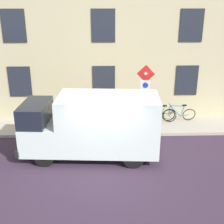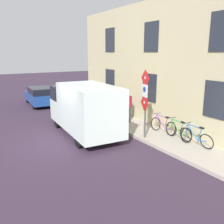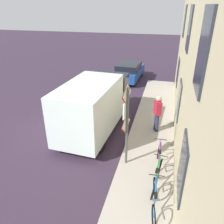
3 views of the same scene
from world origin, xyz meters
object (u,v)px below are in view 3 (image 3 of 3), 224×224
bicycle_blue (155,200)px  bicycle_purple (159,158)px  bicycle_green (157,177)px  parked_hatchback (129,71)px  sign_post_stacked (126,116)px  delivery_van (94,104)px  pedestrian (157,113)px

bicycle_blue → bicycle_purple: 1.98m
bicycle_green → bicycle_purple: size_ratio=1.00×
parked_hatchback → bicycle_purple: bearing=-160.4°
sign_post_stacked → delivery_van: (-1.91, 2.26, -0.74)m
sign_post_stacked → parked_hatchback: size_ratio=0.73×
parked_hatchback → bicycle_green: (3.00, -11.36, -0.22)m
sign_post_stacked → bicycle_green: 2.20m
parked_hatchback → bicycle_purple: size_ratio=2.39×
sign_post_stacked → pedestrian: bearing=70.3°
bicycle_green → delivery_van: bearing=50.4°
bicycle_green → bicycle_blue: bearing=-174.3°
sign_post_stacked → bicycle_blue: sign_post_stacked is taller
sign_post_stacked → parked_hatchback: bearing=99.6°
parked_hatchback → pedestrian: (2.71, -7.76, 0.34)m
delivery_van → pedestrian: size_ratio=3.17×
parked_hatchback → bicycle_purple: 10.79m
parked_hatchback → bicycle_green: bearing=-161.7°
sign_post_stacked → parked_hatchback: 10.66m
bicycle_green → bicycle_purple: 0.99m
pedestrian → bicycle_purple: bearing=74.9°
bicycle_purple → parked_hatchback: bearing=14.0°
pedestrian → bicycle_green: bearing=73.2°
parked_hatchback → pedestrian: 8.23m
bicycle_blue → pedestrian: 4.63m
bicycle_purple → pedestrian: pedestrian is taller
sign_post_stacked → delivery_van: size_ratio=0.55×
delivery_van → pedestrian: 2.91m
parked_hatchback → pedestrian: pedestrian is taller
parked_hatchback → bicycle_green: 11.75m
bicycle_blue → bicycle_purple: (0.00, 1.98, 0.00)m
delivery_van → sign_post_stacked: bearing=-136.2°
parked_hatchback → pedestrian: bearing=-157.2°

